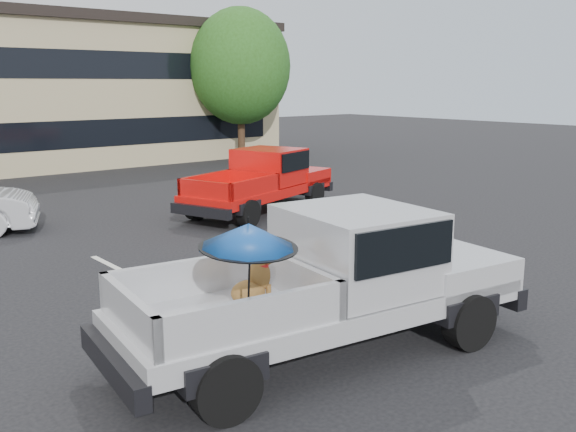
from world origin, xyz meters
The scene contains 8 objects.
ground centered at (0.00, 0.00, 0.00)m, with size 90.00×90.00×0.00m, color black.
stripe_left centered at (-3.00, 2.00, 0.00)m, with size 0.12×5.00×0.01m, color silver.
stripe_right centered at (3.00, 2.00, 0.00)m, with size 0.12×5.00×0.01m, color silver.
motel_building centered at (2.00, 20.99, 3.21)m, with size 20.40×8.40×6.30m.
tree_right centered at (9.00, 16.00, 4.21)m, with size 4.46×4.46×6.78m.
tree_back centered at (6.00, 24.00, 4.41)m, with size 4.68×4.68×7.11m.
silver_pickup centered at (-2.33, -2.06, 1.05)m, with size 5.90×2.72×2.06m.
red_pickup centered at (2.74, 6.10, 0.93)m, with size 5.48×3.31×1.71m.
Camera 1 is at (-8.03, -7.81, 3.49)m, focal length 40.00 mm.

